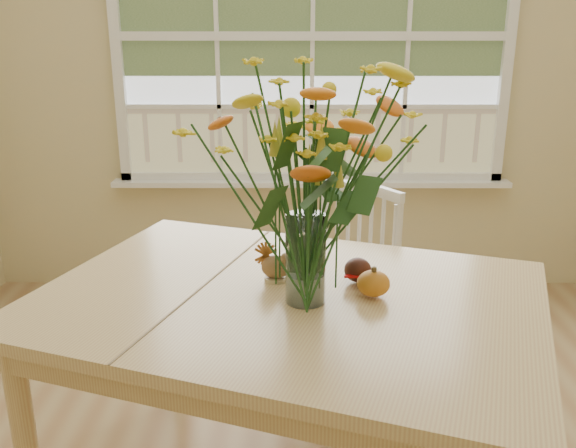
{
  "coord_description": "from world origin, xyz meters",
  "views": [
    {
      "loc": [
        -0.13,
        -1.44,
        1.6
      ],
      "look_at": [
        -0.13,
        0.31,
        1.03
      ],
      "focal_mm": 38.0,
      "sensor_mm": 36.0,
      "label": 1
    }
  ],
  "objects": [
    {
      "name": "wall_back",
      "position": [
        0.0,
        2.25,
        1.35
      ],
      "size": [
        4.0,
        0.02,
        2.7
      ],
      "primitive_type": "cube",
      "color": "beige",
      "rests_on": "floor"
    },
    {
      "name": "window",
      "position": [
        0.0,
        2.21,
        1.53
      ],
      "size": [
        2.42,
        0.12,
        1.74
      ],
      "color": "silver",
      "rests_on": "wall_back"
    },
    {
      "name": "dining_table",
      "position": [
        -0.13,
        0.29,
        0.72
      ],
      "size": [
        1.79,
        1.52,
        0.81
      ],
      "rotation": [
        0.0,
        0.0,
        -0.34
      ],
      "color": "tan",
      "rests_on": "floor"
    },
    {
      "name": "windsor_chair",
      "position": [
        0.12,
        1.05,
        0.52
      ],
      "size": [
        0.59,
        0.59,
        0.93
      ],
      "rotation": [
        0.0,
        0.0,
        -0.66
      ],
      "color": "white",
      "rests_on": "floor"
    },
    {
      "name": "flower_vase",
      "position": [
        -0.08,
        0.23,
        1.22
      ],
      "size": [
        0.56,
        0.56,
        0.67
      ],
      "color": "white",
      "rests_on": "dining_table"
    },
    {
      "name": "pumpkin",
      "position": [
        0.13,
        0.26,
        0.85
      ],
      "size": [
        0.1,
        0.1,
        0.08
      ],
      "primitive_type": "ellipsoid",
      "color": "#C56817",
      "rests_on": "dining_table"
    },
    {
      "name": "turkey_figurine",
      "position": [
        -0.17,
        0.39,
        0.86
      ],
      "size": [
        0.1,
        0.08,
        0.12
      ],
      "rotation": [
        0.0,
        0.0,
        -0.03
      ],
      "color": "#CCB78C",
      "rests_on": "dining_table"
    },
    {
      "name": "dark_gourd",
      "position": [
        0.09,
        0.37,
        0.85
      ],
      "size": [
        0.13,
        0.13,
        0.08
      ],
      "color": "#38160F",
      "rests_on": "dining_table"
    }
  ]
}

